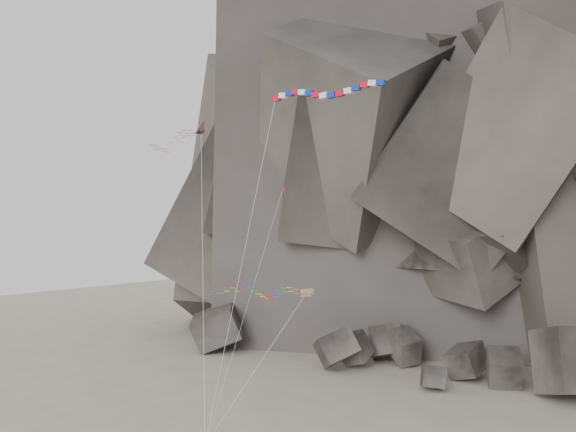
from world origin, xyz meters
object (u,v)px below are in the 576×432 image
Objects in this scene: delta_kite at (172,142)px; pennant_kite at (264,250)px; banner_kite at (324,94)px; parafoil_kite at (254,291)px.

pennant_kite is (14.87, -2.03, -11.25)m from delta_kite.
pennant_kite is at bearing 179.17° from banner_kite.
parafoil_kite is (-10.15, 2.49, -18.09)m from banner_kite.
parafoil_kite is 0.58× the size of pennant_kite.
delta_kite is 1.33× the size of pennant_kite.
pennant_kite is at bearing -17.59° from delta_kite.
parafoil_kite is at bearing 160.28° from banner_kite.
banner_kite is at bearing -42.41° from parafoil_kite.
banner_kite reaches higher than parafoil_kite.
parafoil_kite is 6.50m from pennant_kite.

